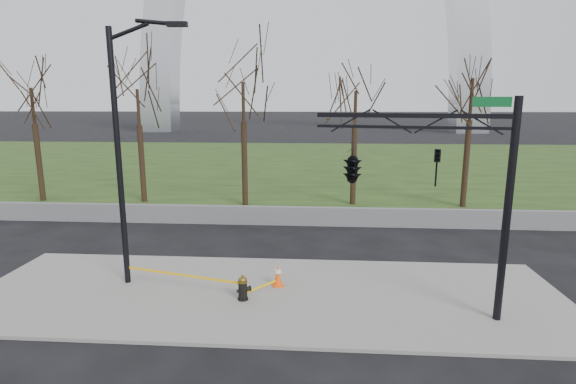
# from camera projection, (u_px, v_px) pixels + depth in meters

# --- Properties ---
(ground) EXTENTS (500.00, 500.00, 0.00)m
(ground) POSITION_uv_depth(u_px,v_px,m) (267.00, 296.00, 13.61)
(ground) COLOR black
(ground) RESTS_ON ground
(sidewalk) EXTENTS (18.00, 6.00, 0.10)m
(sidewalk) POSITION_uv_depth(u_px,v_px,m) (267.00, 294.00, 13.60)
(sidewalk) COLOR gray
(sidewalk) RESTS_ON ground
(grass_strip) EXTENTS (120.00, 40.00, 0.06)m
(grass_strip) POSITION_uv_depth(u_px,v_px,m) (302.00, 163.00, 42.93)
(grass_strip) COLOR #1F3915
(grass_strip) RESTS_ON ground
(guardrail) EXTENTS (60.00, 0.30, 0.90)m
(guardrail) POSITION_uv_depth(u_px,v_px,m) (286.00, 216.00, 21.34)
(guardrail) COLOR #59595B
(guardrail) RESTS_ON ground
(tree_row) EXTENTS (34.65, 4.00, 7.75)m
(tree_row) POSITION_uv_depth(u_px,v_px,m) (191.00, 137.00, 24.94)
(tree_row) COLOR black
(tree_row) RESTS_ON ground
(fire_hydrant) EXTENTS (0.48, 0.34, 0.77)m
(fire_hydrant) POSITION_uv_depth(u_px,v_px,m) (243.00, 288.00, 13.06)
(fire_hydrant) COLOR black
(fire_hydrant) RESTS_ON sidewalk
(traffic_cone) EXTENTS (0.45, 0.45, 0.68)m
(traffic_cone) POSITION_uv_depth(u_px,v_px,m) (278.00, 276.00, 14.06)
(traffic_cone) COLOR #FF540D
(traffic_cone) RESTS_ON sidewalk
(street_light) EXTENTS (2.39, 0.34, 8.21)m
(street_light) POSITION_uv_depth(u_px,v_px,m) (125.00, 140.00, 13.48)
(street_light) COLOR black
(street_light) RESTS_ON ground
(traffic_signal_mast) EXTENTS (5.01, 2.54, 6.00)m
(traffic_signal_mast) POSITION_uv_depth(u_px,v_px,m) (381.00, 166.00, 11.99)
(traffic_signal_mast) COLOR black
(traffic_signal_mast) RESTS_ON ground
(caution_tape) EXTENTS (4.90, 1.09, 0.40)m
(caution_tape) POSITION_uv_depth(u_px,v_px,m) (203.00, 278.00, 13.64)
(caution_tape) COLOR yellow
(caution_tape) RESTS_ON ground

